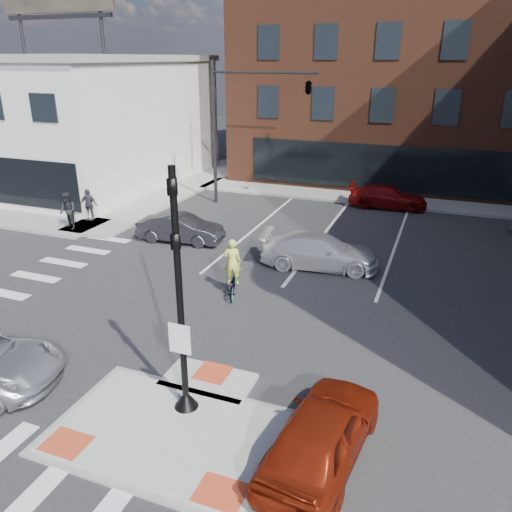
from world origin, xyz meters
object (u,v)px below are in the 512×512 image
at_px(bg_car_dark, 181,228).
at_px(pedestrian_b, 89,205).
at_px(bg_car_red, 388,197).
at_px(pedestrian_a, 68,211).
at_px(white_pickup, 320,251).
at_px(red_sedan, 322,433).
at_px(cyclist, 233,277).

bearing_deg(bg_car_dark, pedestrian_b, 77.15).
bearing_deg(bg_car_red, pedestrian_a, 120.75).
xyz_separation_m(bg_car_red, pedestrian_b, (-14.28, -8.52, 0.34)).
bearing_deg(white_pickup, red_sedan, -173.29).
bearing_deg(cyclist, bg_car_red, -123.36).
distance_m(bg_car_dark, bg_car_red, 12.57).
bearing_deg(pedestrian_a, red_sedan, -13.22).
relative_size(bg_car_red, cyclist, 2.03).
bearing_deg(pedestrian_b, white_pickup, -11.69).
height_order(bg_car_red, pedestrian_a, pedestrian_a).
xyz_separation_m(cyclist, pedestrian_b, (-10.50, 5.26, 0.25)).
bearing_deg(pedestrian_a, white_pickup, 20.88).
bearing_deg(bg_car_dark, pedestrian_a, 92.36).
bearing_deg(cyclist, pedestrian_a, -37.40).
bearing_deg(pedestrian_b, red_sedan, -42.59).
height_order(bg_car_red, cyclist, cyclist).
relative_size(pedestrian_a, pedestrian_b, 1.11).
bearing_deg(cyclist, red_sedan, 108.55).
bearing_deg(bg_car_red, cyclist, 160.16).
bearing_deg(bg_car_red, bg_car_dark, 133.71).
height_order(red_sedan, cyclist, cyclist).
relative_size(white_pickup, bg_car_dark, 1.20).
relative_size(white_pickup, pedestrian_a, 2.62).
height_order(white_pickup, bg_car_red, white_pickup).
bearing_deg(pedestrian_a, pedestrian_b, 110.70).
bearing_deg(white_pickup, pedestrian_a, 82.38).
xyz_separation_m(bg_car_dark, bg_car_red, (8.37, 9.38, -0.02)).
distance_m(white_pickup, bg_car_red, 10.17).
relative_size(red_sedan, cyclist, 1.93).
xyz_separation_m(red_sedan, bg_car_dark, (-9.60, 11.14, -0.05)).
bearing_deg(pedestrian_b, pedestrian_a, -94.84).
relative_size(cyclist, pedestrian_a, 1.18).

